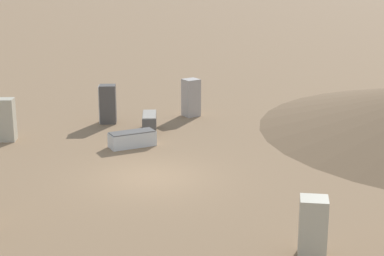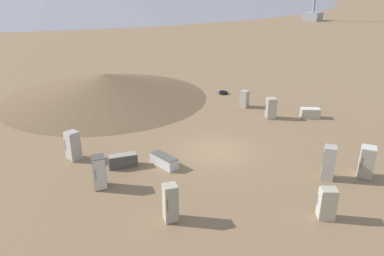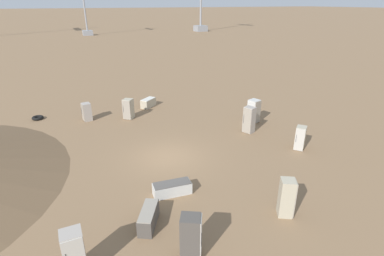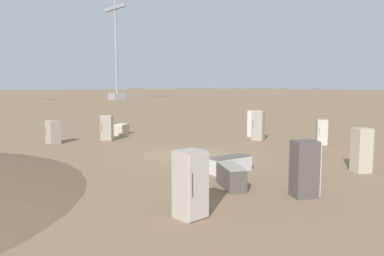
{
  "view_description": "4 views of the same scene",
  "coord_description": "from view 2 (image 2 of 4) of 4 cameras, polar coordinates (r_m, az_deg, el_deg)",
  "views": [
    {
      "loc": [
        18.93,
        -10.23,
        7.72
      ],
      "look_at": [
        1.14,
        1.0,
        1.93
      ],
      "focal_mm": 60.0,
      "sensor_mm": 36.0,
      "label": 1
    },
    {
      "loc": [
        -17.5,
        -13.17,
        10.35
      ],
      "look_at": [
        -1.39,
        0.98,
        1.76
      ],
      "focal_mm": 35.0,
      "sensor_mm": 36.0,
      "label": 2
    },
    {
      "loc": [
        -15.51,
        5.46,
        8.89
      ],
      "look_at": [
        -0.29,
        -1.49,
        1.81
      ],
      "focal_mm": 28.0,
      "sensor_mm": 36.0,
      "label": 3
    },
    {
      "loc": [
        -14.08,
        12.26,
        3.48
      ],
      "look_at": [
        1.5,
        -1.35,
        1.21
      ],
      "focal_mm": 35.0,
      "sensor_mm": 36.0,
      "label": 4
    }
  ],
  "objects": [
    {
      "name": "dirt_mound",
      "position": [
        35.59,
        -13.09,
        6.26
      ],
      "size": [
        18.75,
        18.75,
        2.27
      ],
      "color": "brown",
      "rests_on": "ground_plane"
    },
    {
      "name": "discarded_fridge_8",
      "position": [
        17.29,
        -3.3,
        -11.31
      ],
      "size": [
        0.86,
        0.87,
        1.81
      ],
      "rotation": [
        0.0,
        0.0,
        2.61
      ],
      "color": "#B2A88E",
      "rests_on": "ground_plane"
    },
    {
      "name": "discarded_fridge_9",
      "position": [
        22.27,
        -4.27,
        -4.99
      ],
      "size": [
        0.89,
        1.95,
        0.64
      ],
      "rotation": [
        0.0,
        0.0,
        6.18
      ],
      "color": "silver",
      "rests_on": "ground_plane"
    },
    {
      "name": "discarded_fridge_0",
      "position": [
        32.56,
        7.97,
        4.43
      ],
      "size": [
        0.79,
        0.75,
        1.44
      ],
      "rotation": [
        0.0,
        0.0,
        0.14
      ],
      "color": "#A89E93",
      "rests_on": "ground_plane"
    },
    {
      "name": "discarded_fridge_1",
      "position": [
        22.85,
        25.08,
        -4.76
      ],
      "size": [
        0.97,
        0.95,
        1.83
      ],
      "rotation": [
        0.0,
        0.0,
        1.89
      ],
      "color": "silver",
      "rests_on": "ground_plane"
    },
    {
      "name": "discarded_fridge_6",
      "position": [
        30.21,
        11.95,
        2.97
      ],
      "size": [
        1.01,
        1.0,
        1.64
      ],
      "rotation": [
        0.0,
        0.0,
        0.86
      ],
      "color": "#B2A88E",
      "rests_on": "ground_plane"
    },
    {
      "name": "discarded_fridge_2",
      "position": [
        20.33,
        -13.93,
        -6.56
      ],
      "size": [
        0.93,
        0.99,
        1.8
      ],
      "rotation": [
        0.0,
        0.0,
        2.63
      ],
      "color": "#4C4742",
      "rests_on": "ground_plane"
    },
    {
      "name": "discarded_fridge_10",
      "position": [
        22.43,
        -10.51,
        -4.91
      ],
      "size": [
        1.76,
        1.35,
        0.79
      ],
      "rotation": [
        0.0,
        0.0,
        4.2
      ],
      "color": "#4C4742",
      "rests_on": "ground_plane"
    },
    {
      "name": "discarded_fridge_3",
      "position": [
        23.85,
        -17.7,
        -2.58
      ],
      "size": [
        0.73,
        0.73,
        1.82
      ],
      "rotation": [
        0.0,
        0.0,
        1.58
      ],
      "color": "#A89E93",
      "rests_on": "ground_plane"
    },
    {
      "name": "discarded_fridge_4",
      "position": [
        18.5,
        19.88,
        -10.8
      ],
      "size": [
        0.93,
        0.95,
        1.55
      ],
      "rotation": [
        0.0,
        0.0,
        0.69
      ],
      "color": "#B2A88E",
      "rests_on": "ground_plane"
    },
    {
      "name": "scrap_tire",
      "position": [
        36.27,
        4.78,
        5.4
      ],
      "size": [
        0.9,
        0.9,
        0.25
      ],
      "color": "black",
      "rests_on": "ground_plane"
    },
    {
      "name": "discarded_fridge_5",
      "position": [
        21.87,
        20.12,
        -5.0
      ],
      "size": [
        0.9,
        0.86,
        1.94
      ],
      "rotation": [
        0.0,
        0.0,
        0.39
      ],
      "color": "#A89E93",
      "rests_on": "ground_plane"
    },
    {
      "name": "ground_plane",
      "position": [
        24.22,
        3.92,
        -3.51
      ],
      "size": [
        1000.0,
        1000.0,
        0.0
      ],
      "primitive_type": "plane",
      "color": "#846647"
    },
    {
      "name": "discarded_fridge_7",
      "position": [
        31.24,
        17.57,
        2.19
      ],
      "size": [
        1.49,
        1.62,
        0.78
      ],
      "rotation": [
        0.0,
        0.0,
        0.66
      ],
      "color": "#B2A88E",
      "rests_on": "ground_plane"
    }
  ]
}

